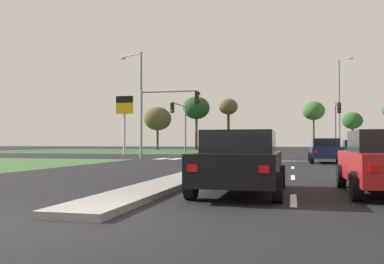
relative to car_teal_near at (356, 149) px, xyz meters
name	(u,v)px	position (x,y,z in m)	size (l,w,h in m)	color
ground_plane	(251,157)	(-8.41, 0.93, -0.75)	(200.00, 200.00, 0.00)	black
grass_verge_far_left	(105,151)	(-33.91, 25.43, -0.75)	(35.00, 35.00, 0.01)	#2D4C28
median_island_near	(207,171)	(-8.41, -18.07, -0.68)	(1.20, 22.00, 0.14)	gray
median_island_far	(268,151)	(-8.41, 25.93, -0.68)	(1.20, 36.00, 0.14)	gray
lane_dash_near	(293,200)	(-4.91, -25.75, -0.75)	(0.14, 2.00, 0.01)	silver
lane_dash_second	(293,177)	(-4.91, -19.75, -0.75)	(0.14, 2.00, 0.01)	silver
lane_dash_third	(293,168)	(-4.91, -13.75, -0.75)	(0.14, 2.00, 0.01)	silver
edge_line_right	(379,174)	(-1.56, -17.07, -0.75)	(0.14, 24.00, 0.01)	silver
stop_bar_near	(297,161)	(-4.61, -6.07, -0.75)	(6.40, 0.50, 0.01)	silver
crosswalk_bar_near	(162,159)	(-14.81, -4.27, -0.75)	(0.70, 2.80, 0.01)	silver
crosswalk_bar_second	(176,159)	(-13.66, -4.27, -0.75)	(0.70, 2.80, 0.01)	silver
crosswalk_bar_third	(191,159)	(-12.51, -4.27, -0.75)	(0.70, 2.80, 0.01)	silver
crosswalk_bar_fourth	(205,159)	(-11.36, -4.27, -0.75)	(0.70, 2.80, 0.01)	silver
crosswalk_bar_fifth	(220,159)	(-10.21, -4.27, -0.75)	(0.70, 2.80, 0.01)	silver
crosswalk_bar_sixth	(235,159)	(-9.06, -4.27, -0.75)	(0.70, 2.80, 0.01)	silver
car_teal_near	(356,149)	(0.00, 0.00, 0.00)	(4.59, 1.98, 1.47)	#19565B
car_navy_third	(325,150)	(-2.93, -8.10, 0.02)	(1.97, 4.32, 1.52)	#161E47
car_black_fourth	(241,161)	(-6.15, -24.86, 0.03)	(2.06, 4.31, 1.53)	black
traffic_signal_near_left	(163,110)	(-14.28, -5.67, 2.92)	(4.67, 0.32, 5.32)	gray
traffic_signal_far_right	(337,119)	(-0.81, 6.12, 2.78)	(0.32, 3.87, 5.16)	gray
traffic_signal_far_left	(181,118)	(-16.01, 5.56, 2.98)	(0.32, 5.28, 5.35)	gray
street_lamp_second	(139,98)	(-17.19, -3.10, 4.18)	(2.46, 1.28, 8.72)	gray
street_lamp_third	(340,102)	(0.25, 12.99, 5.03)	(1.42, 1.85, 10.48)	gray
pedestrian_at_median	(259,143)	(-8.64, 12.40, 0.49)	(0.34, 0.34, 1.81)	maroon
fuel_price_totem	(124,112)	(-21.59, 4.26, 3.66)	(1.80, 0.24, 6.03)	silver
treeline_near	(158,119)	(-28.10, 34.37, 4.75)	(4.87, 4.87, 7.60)	#423323
treeline_second	(196,108)	(-21.48, 36.24, 6.68)	(4.74, 4.74, 9.50)	#423323
treeline_third	(228,108)	(-15.69, 36.01, 6.62)	(3.28, 3.28, 8.96)	#423323
treeline_fourth	(314,111)	(-1.41, 36.66, 5.82)	(3.68, 3.68, 8.18)	#423323
treeline_fifth	(352,121)	(5.07, 39.53, 4.24)	(3.38, 3.38, 6.47)	#423323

